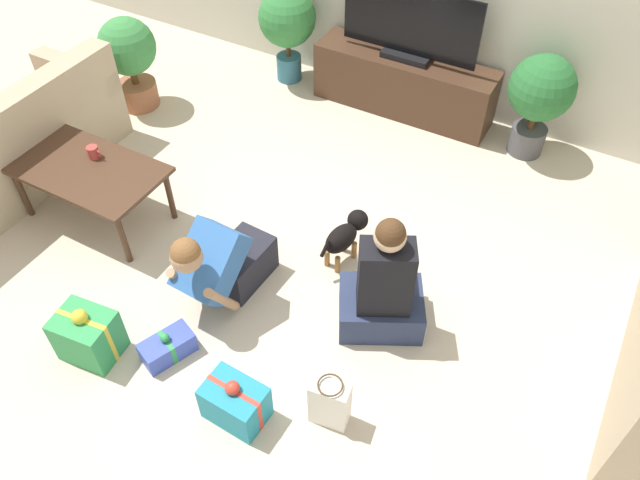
# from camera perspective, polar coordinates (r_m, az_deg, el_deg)

# --- Properties ---
(ground_plane) EXTENTS (16.00, 16.00, 0.00)m
(ground_plane) POSITION_cam_1_polar(r_m,az_deg,el_deg) (4.19, -3.65, -5.05)
(ground_plane) COLOR beige
(sofa_left) EXTENTS (0.83, 1.88, 0.84)m
(sofa_left) POSITION_cam_1_polar(r_m,az_deg,el_deg) (5.37, -26.73, 7.36)
(sofa_left) COLOR tan
(sofa_left) RESTS_ON ground_plane
(coffee_table) EXTENTS (1.08, 0.62, 0.47)m
(coffee_table) POSITION_cam_1_polar(r_m,az_deg,el_deg) (4.71, -20.41, 5.78)
(coffee_table) COLOR #472D1E
(coffee_table) RESTS_ON ground_plane
(tv_console) EXTENTS (1.60, 0.39, 0.52)m
(tv_console) POSITION_cam_1_polar(r_m,az_deg,el_deg) (5.68, 7.64, 13.92)
(tv_console) COLOR #472D1E
(tv_console) RESTS_ON ground_plane
(tv) EXTENTS (1.18, 0.20, 0.61)m
(tv) POSITION_cam_1_polar(r_m,az_deg,el_deg) (5.42, 8.21, 18.63)
(tv) COLOR black
(tv) RESTS_ON tv_console
(potted_plant_back_right) EXTENTS (0.52, 0.52, 0.87)m
(potted_plant_back_right) POSITION_cam_1_polar(r_m,az_deg,el_deg) (5.25, 19.49, 12.43)
(potted_plant_back_right) COLOR #4C4C51
(potted_plant_back_right) RESTS_ON ground_plane
(potted_plant_corner_left) EXTENTS (0.49, 0.49, 0.82)m
(potted_plant_corner_left) POSITION_cam_1_polar(r_m,az_deg,el_deg) (5.82, -17.05, 15.81)
(potted_plant_corner_left) COLOR #A36042
(potted_plant_corner_left) RESTS_ON ground_plane
(potted_plant_back_left) EXTENTS (0.52, 0.52, 0.87)m
(potted_plant_back_left) POSITION_cam_1_polar(r_m,az_deg,el_deg) (5.93, -3.01, 19.26)
(potted_plant_back_left) COLOR #336B84
(potted_plant_back_left) RESTS_ON ground_plane
(person_kneeling) EXTENTS (0.36, 0.78, 0.76)m
(person_kneeling) POSITION_cam_1_polar(r_m,az_deg,el_deg) (3.98, -9.00, -2.04)
(person_kneeling) COLOR #23232D
(person_kneeling) RESTS_ON ground_plane
(person_sitting) EXTENTS (0.65, 0.61, 0.95)m
(person_sitting) POSITION_cam_1_polar(r_m,az_deg,el_deg) (3.80, 5.80, -4.52)
(person_sitting) COLOR #283351
(person_sitting) RESTS_ON ground_plane
(dog) EXTENTS (0.21, 0.48, 0.34)m
(dog) POSITION_cam_1_polar(r_m,az_deg,el_deg) (4.25, 2.39, 0.54)
(dog) COLOR black
(dog) RESTS_ON ground_plane
(gift_box_a) EXTENTS (0.37, 0.31, 0.40)m
(gift_box_a) POSITION_cam_1_polar(r_m,az_deg,el_deg) (4.03, -20.45, -8.15)
(gift_box_a) COLOR #2D934C
(gift_box_a) RESTS_ON ground_plane
(gift_box_b) EXTENTS (0.35, 0.25, 0.33)m
(gift_box_b) POSITION_cam_1_polar(r_m,az_deg,el_deg) (3.62, -7.76, -14.49)
(gift_box_b) COLOR teal
(gift_box_b) RESTS_ON ground_plane
(gift_box_c) EXTENTS (0.28, 0.36, 0.20)m
(gift_box_c) POSITION_cam_1_polar(r_m,az_deg,el_deg) (3.96, -13.75, -9.49)
(gift_box_c) COLOR #3D51BC
(gift_box_c) RESTS_ON ground_plane
(gift_bag_a) EXTENTS (0.23, 0.16, 0.37)m
(gift_bag_a) POSITION_cam_1_polar(r_m,az_deg,el_deg) (3.54, 0.90, -14.65)
(gift_bag_a) COLOR white
(gift_bag_a) RESTS_ON ground_plane
(mug) EXTENTS (0.12, 0.08, 0.09)m
(mug) POSITION_cam_1_polar(r_m,az_deg,el_deg) (4.73, -20.00, 7.55)
(mug) COLOR #B23D38
(mug) RESTS_ON coffee_table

